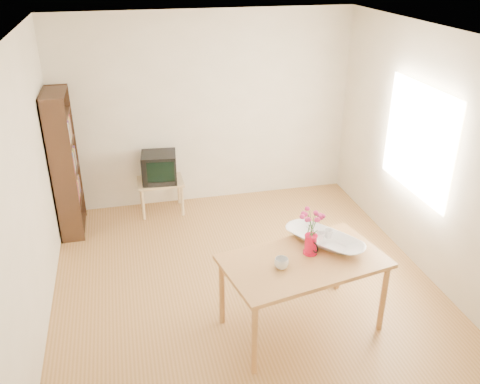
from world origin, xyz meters
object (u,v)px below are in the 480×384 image
object	(u,v)px
table	(304,267)
bowl	(326,221)
mug	(281,263)
pitcher	(311,245)
television	(159,167)

from	to	relation	value
table	bowl	world-z (taller)	bowl
table	mug	world-z (taller)	mug
bowl	pitcher	bearing A→B (deg)	-145.17
mug	bowl	distance (m)	0.63
table	mug	size ratio (longest dim) A/B	12.48
table	pitcher	xyz separation A→B (m)	(0.09, 0.09, 0.17)
table	mug	xyz separation A→B (m)	(-0.24, -0.08, 0.13)
table	mug	distance (m)	0.29
table	television	distance (m)	2.87
mug	table	bearing A→B (deg)	158.70
bowl	television	distance (m)	2.81
mug	television	size ratio (longest dim) A/B	0.26
bowl	television	xyz separation A→B (m)	(-1.34, 2.45, -0.34)
pitcher	bowl	bearing A→B (deg)	23.04
mug	bowl	xyz separation A→B (m)	(0.52, 0.30, 0.20)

